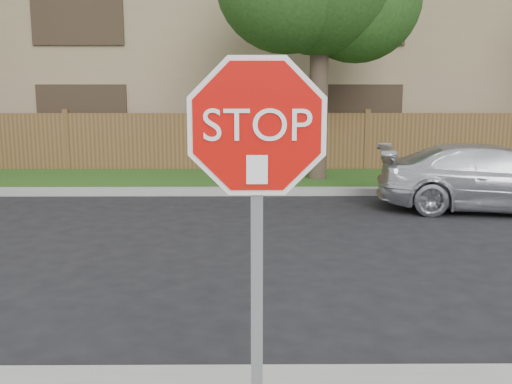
{
  "coord_description": "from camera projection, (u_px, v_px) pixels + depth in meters",
  "views": [
    {
      "loc": [
        0.91,
        -4.57,
        2.36
      ],
      "look_at": [
        0.94,
        -0.9,
        1.7
      ],
      "focal_mm": 42.0,
      "sensor_mm": 36.0,
      "label": 1
    }
  ],
  "objects": [
    {
      "name": "grass_strip",
      "position": [
        214.0,
        180.0,
        14.54
      ],
      "size": [
        70.0,
        3.0,
        0.12
      ],
      "primitive_type": "cube",
      "color": "#1E4714",
      "rests_on": "ground"
    },
    {
      "name": "sedan_right",
      "position": [
        493.0,
        178.0,
        11.24
      ],
      "size": [
        4.5,
        2.37,
        1.24
      ],
      "primitive_type": "imported",
      "rotation": [
        0.0,
        0.0,
        1.42
      ],
      "color": "silver",
      "rests_on": "ground"
    },
    {
      "name": "far_curb",
      "position": [
        209.0,
        191.0,
        12.91
      ],
      "size": [
        70.0,
        0.3,
        0.15
      ],
      "primitive_type": "cube",
      "color": "gray",
      "rests_on": "ground"
    },
    {
      "name": "fence",
      "position": [
        217.0,
        143.0,
        15.98
      ],
      "size": [
        70.0,
        0.12,
        1.6
      ],
      "primitive_type": "cube",
      "color": "#513A1C",
      "rests_on": "ground"
    },
    {
      "name": "stop_sign",
      "position": [
        257.0,
        187.0,
        3.13
      ],
      "size": [
        1.01,
        0.13,
        2.55
      ],
      "color": "gray",
      "rests_on": "sidewalk_near"
    },
    {
      "name": "apartment_building",
      "position": [
        225.0,
        50.0,
        21.01
      ],
      "size": [
        35.2,
        9.2,
        7.2
      ],
      "color": "#8E7A58",
      "rests_on": "ground"
    },
    {
      "name": "ground",
      "position": [
        141.0,
        376.0,
        4.91
      ],
      "size": [
        90.0,
        90.0,
        0.0
      ],
      "primitive_type": "plane",
      "color": "black",
      "rests_on": "ground"
    }
  ]
}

